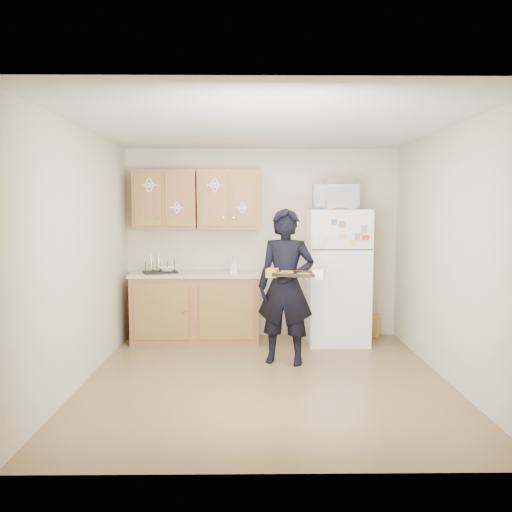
{
  "coord_description": "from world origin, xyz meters",
  "views": [
    {
      "loc": [
        -0.15,
        -4.87,
        1.7
      ],
      "look_at": [
        -0.09,
        0.45,
        1.2
      ],
      "focal_mm": 35.0,
      "sensor_mm": 36.0,
      "label": 1
    }
  ],
  "objects_px": {
    "refrigerator": "(337,276)",
    "microwave": "(335,197)",
    "person": "(286,287)",
    "dish_rack": "(160,266)",
    "baking_tray": "(295,275)"
  },
  "relations": [
    {
      "from": "baking_tray",
      "to": "microwave",
      "type": "distance_m",
      "value": 1.51
    },
    {
      "from": "microwave",
      "to": "refrigerator",
      "type": "bearing_deg",
      "value": 51.81
    },
    {
      "from": "person",
      "to": "dish_rack",
      "type": "height_order",
      "value": "person"
    },
    {
      "from": "dish_rack",
      "to": "person",
      "type": "bearing_deg",
      "value": -29.83
    },
    {
      "from": "person",
      "to": "dish_rack",
      "type": "bearing_deg",
      "value": 165.03
    },
    {
      "from": "dish_rack",
      "to": "refrigerator",
      "type": "bearing_deg",
      "value": -0.1
    },
    {
      "from": "refrigerator",
      "to": "dish_rack",
      "type": "bearing_deg",
      "value": 179.9
    },
    {
      "from": "baking_tray",
      "to": "microwave",
      "type": "height_order",
      "value": "microwave"
    },
    {
      "from": "refrigerator",
      "to": "dish_rack",
      "type": "relative_size",
      "value": 4.13
    },
    {
      "from": "refrigerator",
      "to": "microwave",
      "type": "relative_size",
      "value": 3.06
    },
    {
      "from": "person",
      "to": "dish_rack",
      "type": "relative_size",
      "value": 4.16
    },
    {
      "from": "refrigerator",
      "to": "baking_tray",
      "type": "height_order",
      "value": "refrigerator"
    },
    {
      "from": "person",
      "to": "microwave",
      "type": "bearing_deg",
      "value": 65.79
    },
    {
      "from": "refrigerator",
      "to": "microwave",
      "type": "bearing_deg",
      "value": -131.24
    },
    {
      "from": "dish_rack",
      "to": "microwave",
      "type": "bearing_deg",
      "value": -1.4
    }
  ]
}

